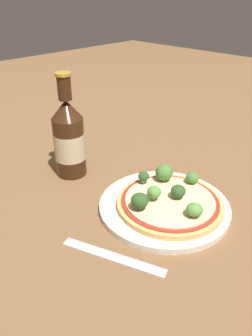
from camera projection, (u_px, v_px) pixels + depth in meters
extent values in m
plane|color=brown|center=(165.00, 203.00, 0.64)|extent=(3.00, 3.00, 0.00)
cylinder|color=silver|center=(164.00, 206.00, 0.62)|extent=(0.25, 0.25, 0.01)
cylinder|color=tan|center=(170.00, 203.00, 0.61)|extent=(0.20, 0.20, 0.01)
cylinder|color=maroon|center=(170.00, 201.00, 0.61)|extent=(0.18, 0.18, 0.00)
cylinder|color=beige|center=(170.00, 200.00, 0.61)|extent=(0.17, 0.17, 0.00)
cylinder|color=#7A9E5B|center=(164.00, 178.00, 0.67)|extent=(0.01, 0.01, 0.01)
ellipsoid|color=#477A33|center=(164.00, 172.00, 0.66)|extent=(0.04, 0.04, 0.03)
cylinder|color=#7A9E5B|center=(194.00, 214.00, 0.56)|extent=(0.01, 0.01, 0.01)
ellipsoid|color=#568E3D|center=(194.00, 210.00, 0.56)|extent=(0.03, 0.03, 0.02)
cylinder|color=#7A9E5B|center=(155.00, 198.00, 0.60)|extent=(0.01, 0.01, 0.01)
ellipsoid|color=#568E3D|center=(155.00, 193.00, 0.60)|extent=(0.03, 0.03, 0.02)
cylinder|color=#7A9E5B|center=(178.00, 196.00, 0.61)|extent=(0.01, 0.01, 0.01)
ellipsoid|color=#2D5123|center=(178.00, 191.00, 0.61)|extent=(0.03, 0.03, 0.02)
cylinder|color=#7A9E5B|center=(143.00, 181.00, 0.66)|extent=(0.01, 0.01, 0.01)
ellipsoid|color=#2D5123|center=(144.00, 176.00, 0.65)|extent=(0.02, 0.02, 0.02)
cylinder|color=#7A9E5B|center=(192.00, 182.00, 0.66)|extent=(0.01, 0.01, 0.01)
ellipsoid|color=#477A33|center=(192.00, 178.00, 0.65)|extent=(0.03, 0.03, 0.02)
cylinder|color=#7A9E5B|center=(140.00, 206.00, 0.58)|extent=(0.01, 0.01, 0.01)
ellipsoid|color=#2D5123|center=(140.00, 200.00, 0.57)|extent=(0.03, 0.03, 0.03)
cylinder|color=#381E0F|center=(70.00, 147.00, 0.71)|extent=(0.07, 0.07, 0.13)
cylinder|color=#C6B793|center=(70.00, 146.00, 0.71)|extent=(0.07, 0.07, 0.06)
cone|color=#381E0F|center=(66.00, 109.00, 0.67)|extent=(0.07, 0.07, 0.04)
cylinder|color=#381E0F|center=(64.00, 88.00, 0.65)|extent=(0.03, 0.03, 0.05)
cylinder|color=#B7892D|center=(63.00, 74.00, 0.64)|extent=(0.03, 0.03, 0.01)
cube|color=#B2B2B7|center=(113.00, 256.00, 0.52)|extent=(0.08, 0.17, 0.00)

